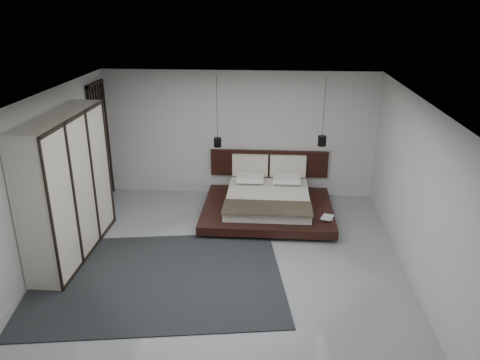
# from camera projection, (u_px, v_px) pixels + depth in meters

# --- Properties ---
(floor) EXTENTS (6.00, 6.00, 0.00)m
(floor) POSITION_uv_depth(u_px,v_px,m) (226.00, 259.00, 8.09)
(floor) COLOR gray
(floor) RESTS_ON ground
(ceiling) EXTENTS (6.00, 6.00, 0.00)m
(ceiling) POSITION_uv_depth(u_px,v_px,m) (224.00, 98.00, 7.07)
(ceiling) COLOR white
(ceiling) RESTS_ON wall_back
(wall_back) EXTENTS (6.00, 0.00, 6.00)m
(wall_back) POSITION_uv_depth(u_px,v_px,m) (239.00, 134.00, 10.37)
(wall_back) COLOR #BABAB8
(wall_back) RESTS_ON floor
(wall_front) EXTENTS (6.00, 0.00, 6.00)m
(wall_front) POSITION_uv_depth(u_px,v_px,m) (195.00, 292.00, 4.79)
(wall_front) COLOR #BABAB8
(wall_front) RESTS_ON floor
(wall_left) EXTENTS (0.00, 6.00, 6.00)m
(wall_left) POSITION_uv_depth(u_px,v_px,m) (46.00, 179.00, 7.79)
(wall_left) COLOR #BABAB8
(wall_left) RESTS_ON floor
(wall_right) EXTENTS (0.00, 6.00, 6.00)m
(wall_right) POSITION_uv_depth(u_px,v_px,m) (414.00, 189.00, 7.38)
(wall_right) COLOR #BABAB8
(wall_right) RESTS_ON floor
(lattice_screen) EXTENTS (0.05, 0.90, 2.60)m
(lattice_screen) POSITION_uv_depth(u_px,v_px,m) (101.00, 143.00, 10.10)
(lattice_screen) COLOR black
(lattice_screen) RESTS_ON floor
(bed) EXTENTS (2.63, 2.33, 1.05)m
(bed) POSITION_uv_depth(u_px,v_px,m) (268.00, 201.00, 9.72)
(bed) COLOR black
(bed) RESTS_ON floor
(book_lower) EXTENTS (0.25, 0.30, 0.03)m
(book_lower) POSITION_uv_depth(u_px,v_px,m) (323.00, 217.00, 9.07)
(book_lower) COLOR #99724C
(book_lower) RESTS_ON bed
(book_upper) EXTENTS (0.29, 0.34, 0.02)m
(book_upper) POSITION_uv_depth(u_px,v_px,m) (322.00, 216.00, 9.03)
(book_upper) COLOR #99724C
(book_upper) RESTS_ON book_lower
(pendant_left) EXTENTS (0.16, 0.16, 1.49)m
(pendant_left) POSITION_uv_depth(u_px,v_px,m) (218.00, 142.00, 9.75)
(pendant_left) COLOR black
(pendant_left) RESTS_ON ceiling
(pendant_right) EXTENTS (0.17, 0.17, 1.42)m
(pendant_right) POSITION_uv_depth(u_px,v_px,m) (322.00, 141.00, 9.58)
(pendant_right) COLOR black
(pendant_right) RESTS_ON ceiling
(wardrobe) EXTENTS (0.60, 2.52, 2.47)m
(wardrobe) POSITION_uv_depth(u_px,v_px,m) (67.00, 187.00, 7.90)
(wardrobe) COLOR beige
(wardrobe) RESTS_ON floor
(rug) EXTENTS (4.34, 3.38, 0.02)m
(rug) POSITION_uv_depth(u_px,v_px,m) (158.00, 278.00, 7.53)
(rug) COLOR black
(rug) RESTS_ON floor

